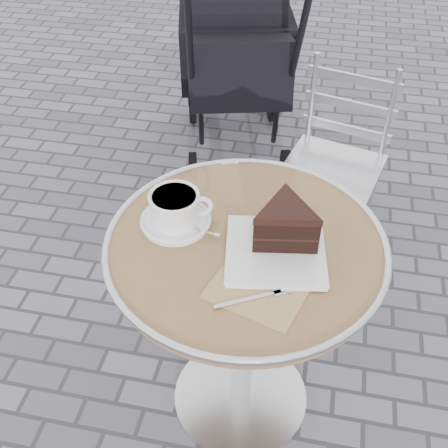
% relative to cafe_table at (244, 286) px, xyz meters
% --- Properties ---
extents(ground, '(80.00, 80.00, 0.00)m').
position_rel_cafe_table_xyz_m(ground, '(0.00, 0.00, -0.57)').
color(ground, slate).
rests_on(ground, ground).
extents(cafe_table, '(0.72, 0.72, 0.74)m').
position_rel_cafe_table_xyz_m(cafe_table, '(0.00, 0.00, 0.00)').
color(cafe_table, silver).
rests_on(cafe_table, ground).
extents(cappuccino_set, '(0.21, 0.18, 0.09)m').
position_rel_cafe_table_xyz_m(cappuccino_set, '(-0.19, 0.04, 0.21)').
color(cappuccino_set, white).
rests_on(cappuccino_set, cafe_table).
extents(cake_plate_set, '(0.29, 0.39, 0.13)m').
position_rel_cafe_table_xyz_m(cake_plate_set, '(0.09, -0.00, 0.22)').
color(cake_plate_set, tan).
rests_on(cake_plate_set, cafe_table).
extents(bistro_chair, '(0.43, 0.43, 0.79)m').
position_rel_cafe_table_xyz_m(bistro_chair, '(0.22, 0.88, -0.08)').
color(bistro_chair, silver).
rests_on(bistro_chair, ground).
extents(baby_stroller, '(0.72, 1.14, 1.10)m').
position_rel_cafe_table_xyz_m(baby_stroller, '(-0.31, 1.52, -0.07)').
color(baby_stroller, black).
rests_on(baby_stroller, ground).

